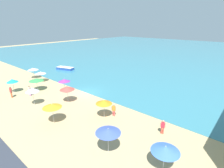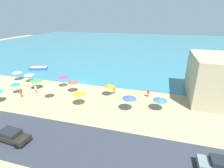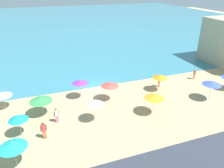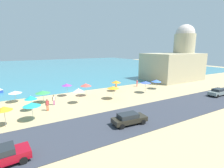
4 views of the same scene
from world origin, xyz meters
TOP-DOWN VIEW (x-y plane):
  - ground_plane at (0.00, 0.00)m, footprint 160.00×160.00m
  - sea at (0.00, 55.00)m, footprint 150.00×110.00m
  - beach_umbrella_0 at (4.21, -8.82)m, footprint 2.16×2.16m
  - beach_umbrella_1 at (-11.39, -1.92)m, footprint 2.13×2.13m
  - beach_umbrella_2 at (-9.52, -7.85)m, footprint 1.80×1.80m
  - beach_umbrella_3 at (0.72, -4.27)m, footprint 2.13×2.13m
  - beach_umbrella_5 at (-14.70, -1.78)m, footprint 2.15×2.15m
  - beach_umbrella_6 at (-2.14, -8.01)m, footprint 1.83×1.83m
  - beach_umbrella_7 at (-2.52, -2.50)m, footprint 1.94×1.94m
  - beach_umbrella_8 at (-7.33, -4.83)m, footprint 2.45×2.45m
  - beach_umbrella_10 at (12.37, -8.36)m, footprint 2.26×2.26m
  - beach_umbrella_11 at (16.97, -6.82)m, footprint 2.28×2.28m
  - beach_umbrella_12 at (7.82, -4.04)m, footprint 2.00×2.00m
  - bather_0 at (14.81, -2.49)m, footprint 0.53×0.34m
  - bather_1 at (-6.01, -6.78)m, footprint 0.56×0.30m
  - bather_2 at (-7.45, -9.03)m, footprint 0.57×0.26m
  - bather_3 at (8.49, -2.96)m, footprint 0.52×0.35m
  - skiff_nearshore at (-15.80, 6.80)m, footprint 4.94×2.92m

SIDE VIEW (x-z plane):
  - ground_plane at x=0.00m, z-range 0.00..0.00m
  - sea at x=0.00m, z-range 0.00..0.05m
  - skiff_nearshore at x=-15.80m, z-range 0.05..0.71m
  - bather_0 at x=14.81m, z-range 0.10..1.72m
  - bather_3 at x=8.49m, z-range 0.10..1.73m
  - bather_1 at x=-6.01m, z-range 0.11..1.82m
  - bather_2 at x=-7.45m, z-range 0.12..1.95m
  - beach_umbrella_1 at x=-11.39m, z-range 0.79..2.90m
  - beach_umbrella_11 at x=16.97m, z-range 0.80..2.98m
  - beach_umbrella_8 at x=-7.33m, z-range 0.85..3.10m
  - beach_umbrella_5 at x=-14.70m, z-range 0.89..3.20m
  - beach_umbrella_2 at x=-9.52m, z-range 0.87..3.29m
  - beach_umbrella_12 at x=7.82m, z-range 0.92..3.35m
  - beach_umbrella_0 at x=4.21m, z-range 0.98..3.49m
  - beach_umbrella_3 at x=0.72m, z-range 0.96..3.56m
  - beach_umbrella_10 at x=12.37m, z-range 1.02..3.58m
  - beach_umbrella_7 at x=-2.52m, z-range 1.00..3.59m
  - beach_umbrella_6 at x=-2.14m, z-range 1.00..3.70m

